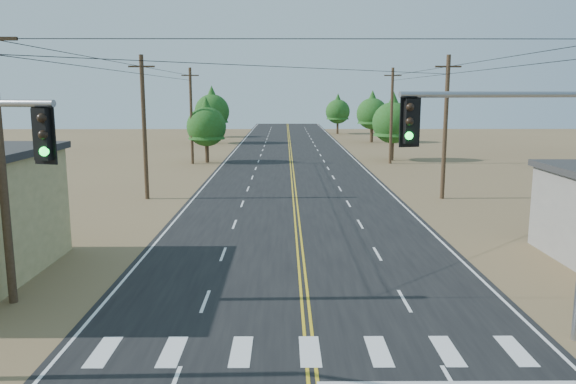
{
  "coord_description": "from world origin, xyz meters",
  "views": [
    {
      "loc": [
        -0.73,
        -7.24,
        7.43
      ],
      "look_at": [
        -0.59,
        14.94,
        3.5
      ],
      "focal_mm": 35.0,
      "sensor_mm": 36.0,
      "label": 1
    }
  ],
  "objects": [
    {
      "name": "road",
      "position": [
        0.0,
        30.0,
        0.01
      ],
      "size": [
        15.0,
        200.0,
        0.02
      ],
      "primitive_type": "cube",
      "color": "black",
      "rests_on": "ground"
    },
    {
      "name": "utility_pole_left_near",
      "position": [
        -10.5,
        12.0,
        5.12
      ],
      "size": [
        1.8,
        0.3,
        10.0
      ],
      "color": "#4C3826",
      "rests_on": "ground"
    },
    {
      "name": "utility_pole_left_mid",
      "position": [
        -10.5,
        32.0,
        5.12
      ],
      "size": [
        1.8,
        0.3,
        10.0
      ],
      "color": "#4C3826",
      "rests_on": "ground"
    },
    {
      "name": "utility_pole_left_far",
      "position": [
        -10.5,
        52.0,
        5.12
      ],
      "size": [
        1.8,
        0.3,
        10.0
      ],
      "color": "#4C3826",
      "rests_on": "ground"
    },
    {
      "name": "utility_pole_right_mid",
      "position": [
        10.5,
        32.0,
        5.12
      ],
      "size": [
        1.8,
        0.3,
        10.0
      ],
      "color": "#4C3826",
      "rests_on": "ground"
    },
    {
      "name": "utility_pole_right_far",
      "position": [
        10.5,
        52.0,
        5.12
      ],
      "size": [
        1.8,
        0.3,
        10.0
      ],
      "color": "#4C3826",
      "rests_on": "ground"
    },
    {
      "name": "signal_mast_right",
      "position": [
        6.4,
        8.32,
        5.13
      ],
      "size": [
        6.07,
        1.85,
        7.59
      ],
      "rotation": [
        0.0,
        0.0,
        0.25
      ],
      "color": "gray",
      "rests_on": "ground"
    },
    {
      "name": "tree_left_near",
      "position": [
        -9.09,
        53.05,
        4.3
      ],
      "size": [
        4.22,
        4.22,
        7.04
      ],
      "color": "#3F2D1E",
      "rests_on": "ground"
    },
    {
      "name": "tree_left_mid",
      "position": [
        -11.46,
        76.52,
        5.21
      ],
      "size": [
        5.11,
        5.11,
        8.52
      ],
      "color": "#3F2D1E",
      "rests_on": "ground"
    },
    {
      "name": "tree_left_far",
      "position": [
        -12.53,
        88.59,
        3.67
      ],
      "size": [
        3.6,
        3.6,
        6.01
      ],
      "color": "#3F2D1E",
      "rests_on": "ground"
    },
    {
      "name": "tree_right_near",
      "position": [
        11.24,
        54.93,
        4.64
      ],
      "size": [
        4.55,
        4.55,
        7.58
      ],
      "color": "#3F2D1E",
      "rests_on": "ground"
    },
    {
      "name": "tree_right_mid",
      "position": [
        12.51,
        78.09,
        4.8
      ],
      "size": [
        4.71,
        4.71,
        7.85
      ],
      "color": "#3F2D1E",
      "rests_on": "ground"
    },
    {
      "name": "tree_right_far",
      "position": [
        9.0,
        96.04,
        4.5
      ],
      "size": [
        4.42,
        4.42,
        7.36
      ],
      "color": "#3F2D1E",
      "rests_on": "ground"
    }
  ]
}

